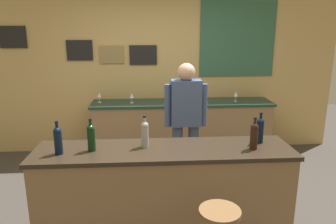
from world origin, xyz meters
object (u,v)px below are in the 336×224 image
Objects in this scene: wine_bottle_d at (254,135)px; wine_glass_c at (236,94)px; wine_bottle_b at (91,137)px; coffee_mug at (177,99)px; wine_glass_a at (99,95)px; bartender at (186,119)px; wine_bottle_e at (260,129)px; wine_glass_b at (132,96)px; wine_bottle_c at (145,133)px; wine_bottle_a at (58,139)px.

wine_bottle_d is 1.97× the size of wine_glass_c.
wine_bottle_b is at bearing 177.82° from wine_bottle_d.
wine_bottle_d is 2.15m from coffee_mug.
bartender is at bearing -44.20° from wine_glass_a.
wine_bottle_d is 2.14m from wine_glass_c.
wine_glass_c is (0.30, 1.93, -0.05)m from wine_bottle_e.
wine_bottle_d reaches higher than wine_glass_b.
wine_glass_b is (-0.21, 1.97, -0.05)m from wine_bottle_c.
wine_bottle_a is at bearing -121.19° from coffee_mug.
wine_bottle_e is (1.12, 0.04, 0.00)m from wine_bottle_c.
wine_glass_c is at bearing 46.87° from wine_bottle_b.
wine_bottle_a is at bearing -104.95° from wine_glass_b.
coffee_mug is (1.21, -0.09, -0.06)m from wine_glass_a.
wine_bottle_b is 1.61m from wine_bottle_e.
bartender is at bearing 60.42° from wine_bottle_c.
wine_bottle_c is (0.77, 0.12, 0.00)m from wine_bottle_a.
wine_bottle_b is (0.28, 0.06, 0.00)m from wine_bottle_a.
wine_glass_c is (0.93, 1.10, 0.07)m from bartender.
wine_glass_c is at bearing 81.07° from wine_bottle_e.
wine_bottle_d is 1.97× the size of wine_glass_a.
bartender is 5.29× the size of wine_bottle_b.
wine_bottle_d is at bearing -62.75° from bartender.
bartender reaches higher than coffee_mug.
wine_bottle_b is 1.97× the size of wine_glass_a.
wine_bottle_e reaches higher than coffee_mug.
bartender is 12.96× the size of coffee_mug.
wine_bottle_a is 1.97× the size of wine_glass_b.
wine_bottle_e reaches higher than wine_glass_a.
wine_glass_b is 1.24× the size of coffee_mug.
wine_glass_c is (1.63, 0.00, 0.00)m from wine_glass_b.
wine_glass_b is 1.63m from wine_glass_c.
wine_bottle_e reaches higher than wine_glass_b.
wine_bottle_b and wine_bottle_c have the same top height.
wine_bottle_c is at bearing -104.13° from coffee_mug.
wine_bottle_e is 1.97× the size of wine_glass_b.
wine_bottle_c is 2.45× the size of coffee_mug.
wine_bottle_b is 2.45× the size of coffee_mug.
wine_bottle_a is 1.00× the size of wine_bottle_c.
bartender is at bearing 38.21° from wine_bottle_a.
wine_bottle_b is at bearing -136.36° from bartender.
wine_bottle_e is 2.02m from coffee_mug.
wine_glass_a is 1.00× the size of wine_glass_b.
wine_bottle_b reaches higher than wine_glass_a.
wine_bottle_d reaches higher than coffee_mug.
wine_glass_b is (0.56, 2.09, -0.05)m from wine_bottle_a.
bartender is at bearing 117.25° from wine_bottle_d.
wine_glass_b is at bearing 124.59° from wine_bottle_e.
wine_bottle_e is at bearing 5.01° from wine_bottle_a.
wine_bottle_d is (0.51, -0.99, 0.12)m from bartender.
bartender reaches higher than wine_glass_a.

